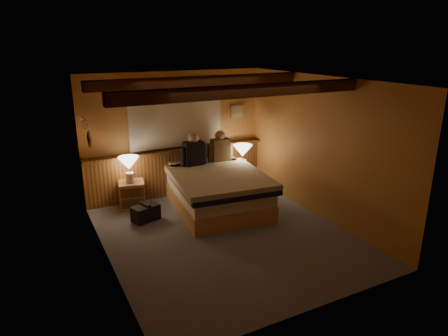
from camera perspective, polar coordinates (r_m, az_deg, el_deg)
floor at (r=6.40m, az=0.18°, el=-9.47°), size 4.20×4.20×0.00m
ceiling at (r=5.72m, az=0.21°, el=12.46°), size 4.20×4.20×0.00m
wall_back at (r=7.81m, az=-6.95°, el=4.80°), size 3.60×0.00×3.60m
wall_left at (r=5.40m, az=-17.01°, el=-1.68°), size 0.00×4.20×4.20m
wall_right at (r=6.94m, az=13.52°, el=2.81°), size 0.00×4.20×4.20m
wall_front at (r=4.31m, az=13.26°, el=-6.30°), size 3.60×0.00×3.60m
wainscot at (r=7.94m, az=-6.60°, el=-0.32°), size 3.60×0.23×0.94m
curtain_window at (r=7.69m, az=-6.85°, el=7.04°), size 2.18×0.09×1.11m
ceiling_beams at (r=5.86m, az=-0.48°, el=11.70°), size 3.60×1.65×0.16m
coat_rail at (r=6.81m, az=-19.23°, el=6.08°), size 0.05×0.55×0.24m
framed_print at (r=8.28m, az=1.87°, el=8.11°), size 0.30×0.04×0.25m
bed at (r=7.21m, az=-0.92°, el=-3.19°), size 1.75×2.15×0.68m
nightstand_left at (r=7.50m, az=-13.01°, el=-3.73°), size 0.52×0.48×0.49m
nightstand_right at (r=7.99m, az=2.61°, el=-1.89°), size 0.53×0.49×0.50m
lamp_left at (r=7.28m, az=-13.44°, el=0.47°), size 0.37×0.37×0.48m
lamp_right at (r=7.85m, az=2.68°, el=2.28°), size 0.37×0.37×0.49m
person_left at (r=7.52m, az=-4.36°, el=2.33°), size 0.54×0.22×0.65m
person_right at (r=7.79m, az=-0.55°, el=2.83°), size 0.52×0.22×0.63m
duffel_bag at (r=6.95m, az=-11.14°, el=-6.28°), size 0.50×0.38×0.32m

